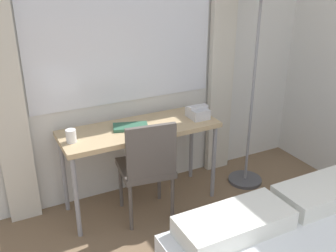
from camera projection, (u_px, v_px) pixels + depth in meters
wall_back_with_window at (122, 41)px, 3.15m from camera, size 4.61×0.13×2.70m
desk at (140, 134)px, 3.18m from camera, size 1.28×0.47×0.72m
desk_chair at (147, 165)px, 3.04m from camera, size 0.45×0.45×0.87m
telephone at (198, 112)px, 3.31m from camera, size 0.17×0.18×0.11m
book at (131, 127)px, 3.12m from camera, size 0.31×0.23×0.02m
mug at (71, 136)px, 2.87m from camera, size 0.08×0.08×0.10m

